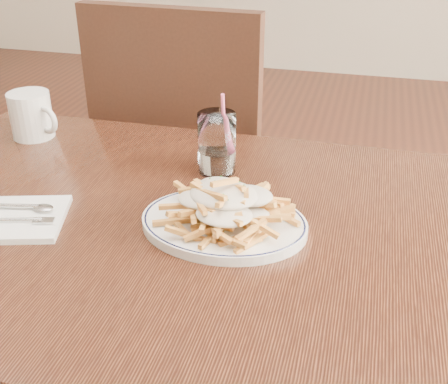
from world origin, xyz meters
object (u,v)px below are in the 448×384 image
(fries_plate, at_px, (224,223))
(water_glass, at_px, (217,147))
(chair_far, at_px, (190,156))
(table, at_px, (181,256))
(loaded_fries, at_px, (224,201))
(coffee_mug, at_px, (32,115))

(fries_plate, xyz_separation_m, water_glass, (-0.07, 0.21, 0.04))
(chair_far, distance_m, fries_plate, 0.70)
(chair_far, distance_m, water_glass, 0.52)
(table, bearing_deg, water_glass, 86.21)
(loaded_fries, bearing_deg, water_glass, 108.57)
(chair_far, bearing_deg, loaded_fries, -66.68)
(fries_plate, bearing_deg, table, 174.59)
(chair_far, height_order, fries_plate, chair_far)
(table, bearing_deg, loaded_fries, -5.41)
(fries_plate, relative_size, coffee_mug, 2.56)
(loaded_fries, height_order, coffee_mug, coffee_mug)
(loaded_fries, bearing_deg, fries_plate, 90.00)
(table, distance_m, fries_plate, 0.12)
(table, height_order, loaded_fries, loaded_fries)
(chair_far, xyz_separation_m, fries_plate, (0.27, -0.62, 0.19))
(fries_plate, distance_m, loaded_fries, 0.04)
(chair_far, xyz_separation_m, water_glass, (0.20, -0.42, 0.23))
(table, distance_m, chair_far, 0.65)
(loaded_fries, relative_size, coffee_mug, 1.84)
(fries_plate, height_order, water_glass, water_glass)
(loaded_fries, bearing_deg, table, 174.59)
(table, xyz_separation_m, coffee_mug, (-0.44, 0.26, 0.13))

